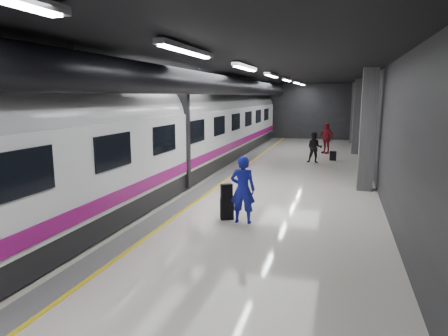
% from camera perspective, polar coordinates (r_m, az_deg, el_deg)
% --- Properties ---
extents(ground, '(40.00, 40.00, 0.00)m').
position_cam_1_polar(ground, '(14.51, 1.51, -3.69)').
color(ground, silver).
rests_on(ground, ground).
extents(platform_hall, '(10.02, 40.02, 4.51)m').
position_cam_1_polar(platform_hall, '(15.08, 1.44, 10.41)').
color(platform_hall, black).
rests_on(platform_hall, ground).
extents(train, '(3.05, 38.00, 4.05)m').
position_cam_1_polar(train, '(15.30, -10.34, 4.74)').
color(train, black).
rests_on(train, ground).
extents(traveler_main, '(0.73, 0.51, 1.90)m').
position_cam_1_polar(traveler_main, '(11.05, 2.70, -3.09)').
color(traveler_main, '#171CAE').
rests_on(traveler_main, ground).
extents(suitcase_main, '(0.44, 0.37, 0.61)m').
position_cam_1_polar(suitcase_main, '(11.51, 0.41, -5.85)').
color(suitcase_main, black).
rests_on(suitcase_main, ground).
extents(shoulder_bag, '(0.36, 0.32, 0.43)m').
position_cam_1_polar(shoulder_bag, '(11.35, 0.37, -3.36)').
color(shoulder_bag, black).
rests_on(shoulder_bag, suitcase_main).
extents(traveler_far_a, '(0.79, 0.62, 1.63)m').
position_cam_1_polar(traveler_far_a, '(21.57, 12.82, 2.85)').
color(traveler_far_a, black).
rests_on(traveler_far_a, ground).
extents(traveler_far_b, '(1.17, 1.01, 1.89)m').
position_cam_1_polar(traveler_far_b, '(25.37, 14.39, 4.16)').
color(traveler_far_b, maroon).
rests_on(traveler_far_b, ground).
extents(suitcase_far, '(0.36, 0.24, 0.51)m').
position_cam_1_polar(suitcase_far, '(22.75, 15.30, 1.70)').
color(suitcase_far, black).
rests_on(suitcase_far, ground).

